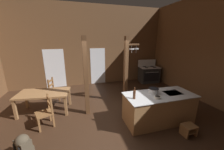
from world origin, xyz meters
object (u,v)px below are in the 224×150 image
Objects in this scene: kitchen_island at (158,108)px; ladderback_chair_near_window at (55,89)px; dining_table at (44,95)px; stove_range at (149,74)px; ladderback_chair_by_post at (46,112)px; step_stool at (189,129)px; bottle_tall_on_counter at (134,94)px; stockpot_on_counter at (153,91)px; backpack at (24,146)px; mixing_bowl_on_counter at (158,97)px.

kitchen_island is 2.29× the size of ladderback_chair_near_window.
kitchen_island is 1.20× the size of dining_table.
stove_range is 5.94m from ladderback_chair_by_post.
step_stool is at bearing -62.16° from kitchen_island.
bottle_tall_on_counter reaches higher than ladderback_chair_near_window.
kitchen_island is at bearing -36.12° from stockpot_on_counter.
backpack is at bearing -103.84° from ladderback_chair_by_post.
stove_range is 3.48× the size of stockpot_on_counter.
ladderback_chair_near_window is 2.50× the size of stockpot_on_counter.
bottle_tall_on_counter is (2.45, -2.68, 0.61)m from ladderback_chair_near_window.
dining_table is 3.19m from bottle_tall_on_counter.
ladderback_chair_near_window reaches higher than step_stool.
stockpot_on_counter reaches higher than mixing_bowl_on_counter.
dining_table is 3.75m from stockpot_on_counter.
ladderback_chair_near_window is at bearing 89.25° from ladderback_chair_by_post.
step_stool is at bearing -31.67° from dining_table.
stove_range is 7.41× the size of mixing_bowl_on_counter.
step_stool is at bearing -22.28° from ladderback_chair_by_post.
ladderback_chair_by_post is (-0.02, -1.88, 0.00)m from ladderback_chair_near_window.
stove_range reaches higher than step_stool.
backpack is (-0.08, -2.01, -0.34)m from dining_table.
backpack is (-3.64, -0.36, -0.15)m from kitchen_island.
kitchen_island is 2.29× the size of ladderback_chair_by_post.
bottle_tall_on_counter is (2.48, -0.80, 0.61)m from ladderback_chair_by_post.
stockpot_on_counter is 2.13× the size of mixing_bowl_on_counter.
ladderback_chair_by_post is at bearing -77.87° from dining_table.
ladderback_chair_by_post is 5.33× the size of mixing_bowl_on_counter.
kitchen_island is at bearing 5.58° from backpack.
stove_range is 4.04m from stockpot_on_counter.
bottle_tall_on_counter is at bearing -32.47° from dining_table.
ladderback_chair_by_post is 1.15m from backpack.
ladderback_chair_near_window reaches higher than kitchen_island.
ladderback_chair_by_post is at bearing 168.79° from stockpot_on_counter.
step_stool is 1.37m from stockpot_on_counter.
stockpot_on_counter is (3.18, -2.52, 0.56)m from ladderback_chair_near_window.
backpack is 1.57× the size of stockpot_on_counter.
bottle_tall_on_counter reaches higher than ladderback_chair_by_post.
ladderback_chair_by_post is 2.50× the size of stockpot_on_counter.
step_stool is 1.06× the size of bottle_tall_on_counter.
backpack is (-0.27, -1.11, -0.14)m from ladderback_chair_by_post.
bottle_tall_on_counter reaches higher than kitchen_island.
mixing_bowl_on_counter is (3.13, -0.97, 0.50)m from ladderback_chair_by_post.
stove_range reaches higher than stockpot_on_counter.
ladderback_chair_by_post is at bearing 157.72° from step_stool.
mixing_bowl_on_counter reaches higher than dining_table.
kitchen_island is at bearing -117.58° from stove_range.
ladderback_chair_by_post reaches higher than step_stool.
stove_range is 4.61m from step_stool.
ladderback_chair_near_window is (0.22, 0.98, -0.20)m from dining_table.
bottle_tall_on_counter is at bearing -47.49° from ladderback_chair_near_window.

